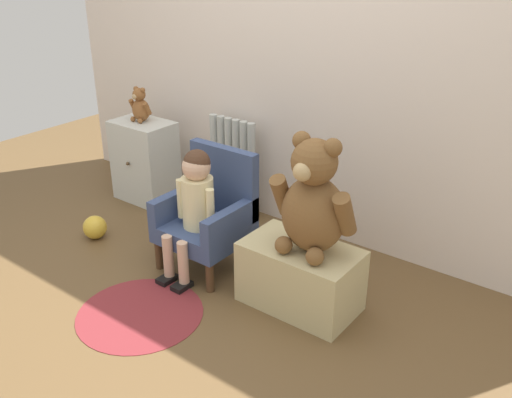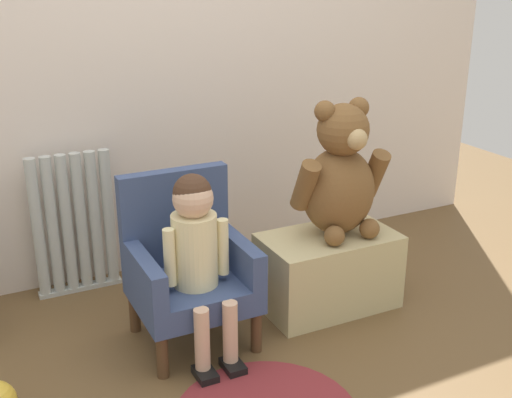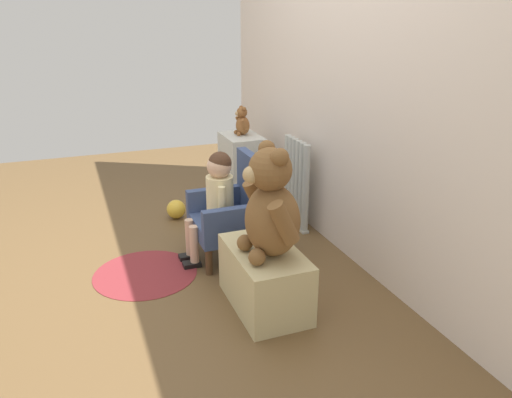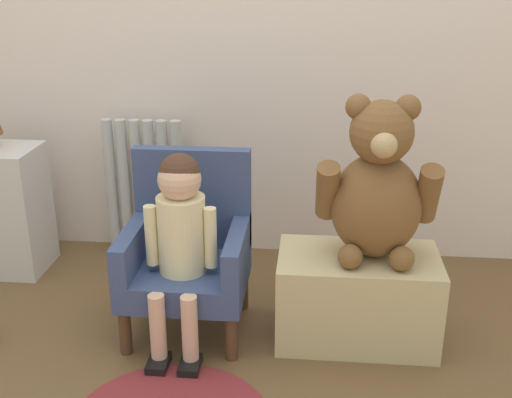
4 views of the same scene
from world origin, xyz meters
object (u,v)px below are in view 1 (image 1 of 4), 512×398
child_armchair (210,214)px  small_dresser (145,161)px  floor_rug (140,313)px  small_teddy_bear (140,106)px  radiator (233,167)px  toy_ball (95,227)px  low_bench (300,276)px  large_teddy_bear (313,202)px  child_figure (195,196)px

child_armchair → small_dresser: bearing=157.8°
small_dresser → floor_rug: small_dresser is taller
child_armchair → small_teddy_bear: small_teddy_bear is taller
radiator → toy_ball: size_ratio=4.49×
child_armchair → low_bench: bearing=-3.7°
child_armchair → large_teddy_bear: bearing=-2.5°
small_teddy_bear → radiator: bearing=16.5°
small_dresser → low_bench: small_dresser is taller
child_figure → small_teddy_bear: small_teddy_bear is taller
small_dresser → low_bench: size_ratio=0.98×
child_figure → large_teddy_bear: 0.69m
low_bench → small_teddy_bear: (-1.57, 0.43, 0.50)m
low_bench → toy_ball: bearing=-172.7°
radiator → small_teddy_bear: bearing=-163.5°
small_teddy_bear → child_figure: bearing=-28.1°
child_figure → toy_ball: (-0.75, -0.11, -0.38)m
child_armchair → large_teddy_bear: large_teddy_bear is taller
child_armchair → large_teddy_bear: 0.73m
radiator → child_figure: (0.31, -0.69, 0.13)m
large_teddy_bear → floor_rug: (-0.63, -0.56, -0.58)m
low_bench → large_teddy_bear: size_ratio=1.00×
small_dresser → large_teddy_bear: 1.68m
large_teddy_bear → small_teddy_bear: size_ratio=2.49×
small_dresser → toy_ball: (0.18, -0.60, -0.21)m
low_bench → floor_rug: low_bench is taller
child_figure → floor_rug: size_ratio=1.13×
floor_rug → toy_ball: (-0.80, 0.37, 0.07)m
child_armchair → toy_ball: bearing=-163.9°
radiator → child_figure: child_figure is taller
radiator → child_armchair: child_armchair is taller
child_armchair → small_teddy_bear: bearing=157.4°
large_teddy_bear → small_teddy_bear: (-1.62, 0.42, 0.08)m
child_armchair → toy_ball: child_armchair is taller
radiator → low_bench: (0.94, -0.62, -0.16)m
toy_ball → radiator: bearing=61.1°
child_figure → small_dresser: bearing=152.1°
small_dresser → low_bench: (1.56, -0.42, -0.12)m
child_armchair → child_figure: size_ratio=0.94×
child_armchair → child_figure: 0.19m
floor_rug → toy_ball: toy_ball is taller
child_figure → floor_rug: 0.66m
low_bench → large_teddy_bear: (0.05, 0.01, 0.42)m
child_armchair → low_bench: (0.62, -0.04, -0.14)m
child_figure → large_teddy_bear: (0.67, 0.08, 0.13)m
low_bench → large_teddy_bear: 0.42m
low_bench → small_teddy_bear: 1.70m
child_figure → small_teddy_bear: 1.09m
child_armchair → large_teddy_bear: (0.67, -0.03, 0.28)m
child_armchair → small_teddy_bear: size_ratio=2.85×
small_dresser → large_teddy_bear: large_teddy_bear is taller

